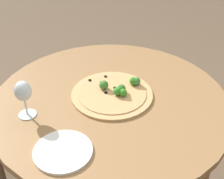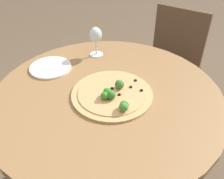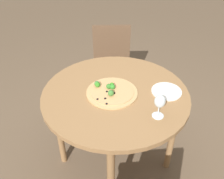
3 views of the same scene
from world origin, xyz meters
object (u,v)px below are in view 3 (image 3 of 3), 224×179
Objects in this scene: chair_2 at (112,65)px; wine_glass at (160,102)px; pizza at (111,91)px; plate_near at (167,91)px.

wine_glass reaches higher than chair_2.
chair_2 reaches higher than pizza.
wine_glass is at bearing -152.62° from plate_near.
wine_glass reaches higher than pizza.
chair_2 is 0.97m from plate_near.
wine_glass is 0.28m from plate_near.
wine_glass reaches higher than plate_near.
plate_near is at bearing -67.38° from chair_2.
wine_glass is at bearing -80.56° from pizza.
pizza reaches higher than plate_near.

